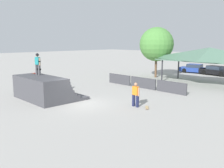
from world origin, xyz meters
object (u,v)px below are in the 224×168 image
skateboard_on_deck (36,73)px  parked_car_black (215,71)px  tree_far_back (157,44)px  skater_on_deck (38,62)px  bystander_walking (136,93)px  parked_car_blue (195,69)px  skateboard_on_ground (147,107)px

skateboard_on_deck → parked_car_black: skateboard_on_deck is taller
skateboard_on_deck → tree_far_back: tree_far_back is taller
parked_car_black → skater_on_deck: bearing=-92.3°
skater_on_deck → bystander_walking: bearing=18.8°
parked_car_blue → skateboard_on_ground: bearing=-79.7°
parked_car_blue → parked_car_black: 3.12m
tree_far_back → parked_car_blue: (1.36, 7.66, -3.57)m
tree_far_back → skateboard_on_deck: bearing=-92.0°
bystander_walking → skateboard_on_ground: size_ratio=2.23×
parked_car_black → tree_far_back: bearing=-112.8°
skater_on_deck → skateboard_on_deck: size_ratio=2.10×
skateboard_on_deck → tree_far_back: bearing=67.1°
skater_on_deck → tree_far_back: bearing=84.8°
skater_on_deck → skateboard_on_deck: skater_on_deck is taller
skateboard_on_ground → parked_car_black: size_ratio=0.18×
tree_far_back → parked_car_black: tree_far_back is taller
bystander_walking → skateboard_on_ground: (0.85, 0.25, -0.91)m
skater_on_deck → parked_car_black: bearing=74.0°
skateboard_on_deck → tree_far_back: 16.22m
skater_on_deck → tree_far_back: (-0.03, 16.20, 1.29)m
parked_car_blue → parked_car_black: (3.11, -0.27, -0.00)m
skateboard_on_deck → bystander_walking: skateboard_on_deck is taller
skater_on_deck → skateboard_on_ground: bearing=18.0°
bystander_walking → parked_car_black: (-3.22, 20.16, -0.37)m
bystander_walking → parked_car_black: bystander_walking is taller
bystander_walking → parked_car_black: bearing=-77.2°
skater_on_deck → parked_car_black: size_ratio=0.40×
bystander_walking → parked_car_black: 20.42m
bystander_walking → parked_car_blue: bearing=-69.1°
skateboard_on_ground → tree_far_back: (-8.54, 12.53, 4.11)m
skater_on_deck → skateboard_on_ground: 9.68m
skater_on_deck → parked_car_blue: size_ratio=0.39×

